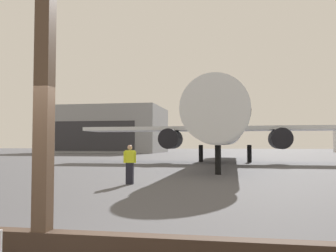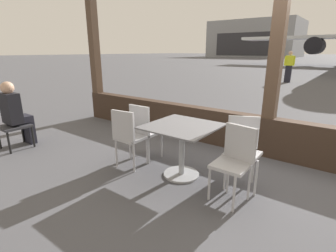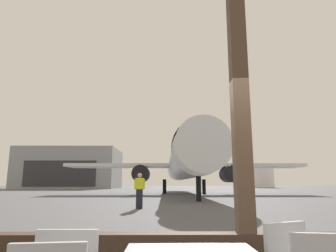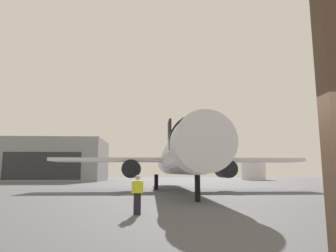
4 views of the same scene
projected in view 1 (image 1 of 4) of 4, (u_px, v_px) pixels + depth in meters
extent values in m
plane|color=#4C4C51|center=(214.00, 159.00, 43.94)|extent=(220.00, 220.00, 0.00)
cube|color=#4C3828|center=(44.00, 135.00, 4.72)|extent=(0.20, 0.20, 3.77)
cylinder|color=silver|center=(225.00, 126.00, 36.89)|extent=(3.75, 32.46, 3.75)
cone|color=silver|center=(216.00, 110.00, 19.65)|extent=(3.56, 2.60, 3.56)
cylinder|color=black|center=(217.00, 110.00, 21.53)|extent=(3.83, 0.90, 3.83)
cube|color=silver|center=(151.00, 129.00, 37.43)|extent=(12.86, 4.20, 0.36)
cube|color=silver|center=(303.00, 128.00, 34.83)|extent=(12.86, 4.20, 0.36)
cylinder|color=black|center=(171.00, 139.00, 35.60)|extent=(1.90, 3.20, 1.90)
cylinder|color=black|center=(280.00, 139.00, 33.81)|extent=(1.90, 3.20, 1.90)
cube|color=black|center=(227.00, 101.00, 51.58)|extent=(0.36, 4.40, 5.20)
cylinder|color=black|center=(218.00, 160.00, 21.68)|extent=(0.36, 0.36, 1.71)
cylinder|color=black|center=(201.00, 153.00, 37.41)|extent=(0.44, 0.44, 1.71)
cylinder|color=black|center=(249.00, 154.00, 36.57)|extent=(0.44, 0.44, 1.71)
cube|color=black|center=(130.00, 173.00, 16.39)|extent=(0.32, 0.20, 0.95)
cube|color=yellow|center=(130.00, 157.00, 16.43)|extent=(0.40, 0.22, 0.55)
sphere|color=tan|center=(130.00, 147.00, 16.45)|extent=(0.22, 0.22, 0.22)
cylinder|color=yellow|center=(135.00, 157.00, 16.50)|extent=(0.09, 0.09, 0.52)
cylinder|color=yellow|center=(125.00, 157.00, 16.35)|extent=(0.09, 0.09, 0.52)
cube|color=gray|center=(108.00, 130.00, 81.77)|extent=(23.75, 16.95, 9.87)
cube|color=#2D2D33|center=(94.00, 136.00, 73.31)|extent=(16.63, 0.10, 5.92)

